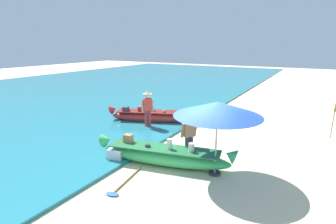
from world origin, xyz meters
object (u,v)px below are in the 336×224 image
patio_umbrella_large (218,109)px  cooler_box (115,155)px  boat_green_foreground (164,155)px  paddle (123,184)px  boat_red_midground (150,116)px  person_vendor_hatted (148,107)px  person_tourist_customer (189,134)px

patio_umbrella_large → cooler_box: bearing=-166.1°
boat_green_foreground → paddle: size_ratio=2.64×
boat_red_midground → paddle: (2.68, -5.33, -0.29)m
boat_red_midground → patio_umbrella_large: size_ratio=1.62×
boat_green_foreground → person_vendor_hatted: bearing=131.6°
person_tourist_customer → paddle: size_ratio=0.96×
boat_green_foreground → cooler_box: (-1.49, -0.57, -0.10)m
person_tourist_customer → person_vendor_hatted: bearing=144.2°
boat_green_foreground → patio_umbrella_large: bearing=7.0°
boat_green_foreground → person_tourist_customer: (0.56, 0.64, 0.60)m
patio_umbrella_large → boat_green_foreground: bearing=-173.0°
boat_red_midground → patio_umbrella_large: (4.61, -3.49, 1.65)m
paddle → boat_red_midground: bearing=116.7°
person_vendor_hatted → person_tourist_customer: (3.14, -2.26, -0.07)m
boat_red_midground → paddle: 5.97m
boat_green_foreground → person_tourist_customer: 1.04m
boat_green_foreground → paddle: (-0.32, -1.64, -0.29)m
boat_green_foreground → person_tourist_customer: size_ratio=2.76×
cooler_box → patio_umbrella_large: bearing=-3.2°
boat_red_midground → person_tourist_customer: bearing=-40.6°
person_vendor_hatted → cooler_box: person_vendor_hatted is taller
boat_red_midground → boat_green_foreground: bearing=-50.9°
boat_red_midground → person_tourist_customer: 4.72m
boat_red_midground → cooler_box: boat_red_midground is taller
person_vendor_hatted → person_tourist_customer: 3.86m
boat_green_foreground → person_tourist_customer: person_tourist_customer is taller
person_vendor_hatted → paddle: person_vendor_hatted is taller
person_tourist_customer → boat_red_midground: bearing=139.4°
boat_green_foreground → person_vendor_hatted: size_ratio=2.63×
boat_green_foreground → patio_umbrella_large: size_ratio=1.81×
patio_umbrella_large → paddle: bearing=-136.4°
person_tourist_customer → cooler_box: size_ratio=3.41×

